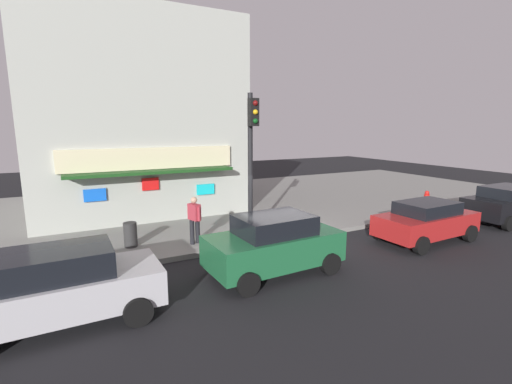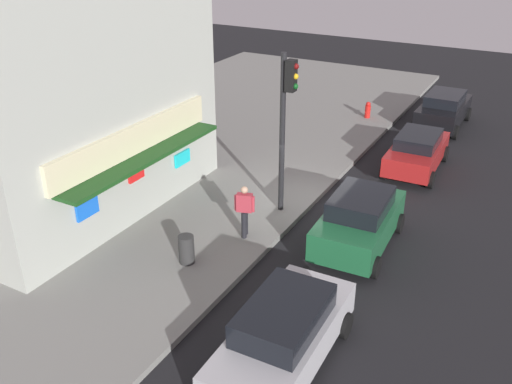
{
  "view_description": "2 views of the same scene",
  "coord_description": "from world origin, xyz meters",
  "px_view_note": "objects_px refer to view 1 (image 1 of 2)",
  "views": [
    {
      "loc": [
        -6.76,
        -10.84,
        4.27
      ],
      "look_at": [
        0.19,
        2.54,
        1.49
      ],
      "focal_mm": 25.23,
      "sensor_mm": 36.0,
      "label": 1
    },
    {
      "loc": [
        -15.92,
        -6.52,
        9.04
      ],
      "look_at": [
        -1.68,
        1.32,
        0.99
      ],
      "focal_mm": 39.35,
      "sensor_mm": 36.0,
      "label": 2
    }
  ],
  "objects_px": {
    "fire_hydrant": "(427,198)",
    "parked_car_black": "(507,203)",
    "parked_car_red": "(426,221)",
    "traffic_light": "(252,147)",
    "trash_can": "(130,235)",
    "parked_car_silver": "(55,287)",
    "pedestrian": "(194,218)",
    "parked_car_green": "(274,244)"
  },
  "relations": [
    {
      "from": "parked_car_green",
      "to": "parked_car_silver",
      "type": "xyz_separation_m",
      "value": [
        -5.6,
        -0.25,
        -0.03
      ]
    },
    {
      "from": "traffic_light",
      "to": "pedestrian",
      "type": "bearing_deg",
      "value": 172.2
    },
    {
      "from": "trash_can",
      "to": "fire_hydrant",
      "type": "bearing_deg",
      "value": -1.35
    },
    {
      "from": "parked_car_green",
      "to": "parked_car_red",
      "type": "bearing_deg",
      "value": -0.51
    },
    {
      "from": "traffic_light",
      "to": "parked_car_green",
      "type": "relative_size",
      "value": 1.31
    },
    {
      "from": "trash_can",
      "to": "parked_car_green",
      "type": "bearing_deg",
      "value": -48.17
    },
    {
      "from": "parked_car_black",
      "to": "parked_car_green",
      "type": "distance_m",
      "value": 12.21
    },
    {
      "from": "pedestrian",
      "to": "trash_can",
      "type": "bearing_deg",
      "value": 161.14
    },
    {
      "from": "parked_car_black",
      "to": "parked_car_silver",
      "type": "height_order",
      "value": "parked_car_silver"
    },
    {
      "from": "parked_car_red",
      "to": "pedestrian",
      "type": "bearing_deg",
      "value": 157.98
    },
    {
      "from": "fire_hydrant",
      "to": "parked_car_green",
      "type": "relative_size",
      "value": 0.2
    },
    {
      "from": "fire_hydrant",
      "to": "parked_car_black",
      "type": "height_order",
      "value": "parked_car_black"
    },
    {
      "from": "trash_can",
      "to": "parked_car_silver",
      "type": "xyz_separation_m",
      "value": [
        -2.15,
        -4.1,
        0.26
      ]
    },
    {
      "from": "fire_hydrant",
      "to": "parked_car_red",
      "type": "distance_m",
      "value": 5.89
    },
    {
      "from": "trash_can",
      "to": "parked_car_red",
      "type": "relative_size",
      "value": 0.21
    },
    {
      "from": "fire_hydrant",
      "to": "parked_car_black",
      "type": "xyz_separation_m",
      "value": [
        0.99,
        -3.35,
        0.28
      ]
    },
    {
      "from": "trash_can",
      "to": "parked_car_black",
      "type": "bearing_deg",
      "value": -13.28
    },
    {
      "from": "trash_can",
      "to": "parked_car_black",
      "type": "xyz_separation_m",
      "value": [
        15.65,
        -3.69,
        0.24
      ]
    },
    {
      "from": "traffic_light",
      "to": "parked_car_silver",
      "type": "xyz_separation_m",
      "value": [
        -6.31,
        -3.11,
        -2.67
      ]
    },
    {
      "from": "fire_hydrant",
      "to": "trash_can",
      "type": "xyz_separation_m",
      "value": [
        -14.67,
        0.35,
        0.04
      ]
    },
    {
      "from": "parked_car_red",
      "to": "traffic_light",
      "type": "bearing_deg",
      "value": 153.4
    },
    {
      "from": "parked_car_red",
      "to": "parked_car_silver",
      "type": "bearing_deg",
      "value": -179.07
    },
    {
      "from": "trash_can",
      "to": "parked_car_silver",
      "type": "bearing_deg",
      "value": -117.7
    },
    {
      "from": "traffic_light",
      "to": "fire_hydrant",
      "type": "bearing_deg",
      "value": 3.51
    },
    {
      "from": "fire_hydrant",
      "to": "pedestrian",
      "type": "relative_size",
      "value": 0.47
    },
    {
      "from": "parked_car_green",
      "to": "parked_car_silver",
      "type": "distance_m",
      "value": 5.6
    },
    {
      "from": "parked_car_black",
      "to": "pedestrian",
      "type": "bearing_deg",
      "value": 167.6
    },
    {
      "from": "traffic_light",
      "to": "parked_car_red",
      "type": "bearing_deg",
      "value": -26.6
    },
    {
      "from": "fire_hydrant",
      "to": "parked_car_black",
      "type": "relative_size",
      "value": 0.19
    },
    {
      "from": "traffic_light",
      "to": "parked_car_silver",
      "type": "distance_m",
      "value": 7.52
    },
    {
      "from": "fire_hydrant",
      "to": "parked_car_red",
      "type": "relative_size",
      "value": 0.2
    },
    {
      "from": "traffic_light",
      "to": "trash_can",
      "type": "bearing_deg",
      "value": 166.59
    },
    {
      "from": "pedestrian",
      "to": "parked_car_black",
      "type": "height_order",
      "value": "pedestrian"
    },
    {
      "from": "parked_car_black",
      "to": "parked_car_green",
      "type": "bearing_deg",
      "value": -179.28
    },
    {
      "from": "traffic_light",
      "to": "trash_can",
      "type": "distance_m",
      "value": 5.18
    },
    {
      "from": "traffic_light",
      "to": "parked_car_black",
      "type": "bearing_deg",
      "value": -13.23
    },
    {
      "from": "trash_can",
      "to": "parked_car_red",
      "type": "bearing_deg",
      "value": -21.38
    },
    {
      "from": "traffic_light",
      "to": "fire_hydrant",
      "type": "height_order",
      "value": "traffic_light"
    },
    {
      "from": "traffic_light",
      "to": "parked_car_red",
      "type": "distance_m",
      "value": 7.06
    },
    {
      "from": "pedestrian",
      "to": "parked_car_green",
      "type": "relative_size",
      "value": 0.42
    },
    {
      "from": "parked_car_red",
      "to": "parked_car_green",
      "type": "height_order",
      "value": "parked_car_green"
    },
    {
      "from": "fire_hydrant",
      "to": "parked_car_black",
      "type": "bearing_deg",
      "value": -73.6
    }
  ]
}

